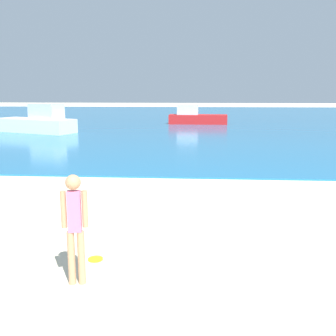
# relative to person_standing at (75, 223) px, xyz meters

# --- Properties ---
(water) EXTENTS (160.00, 60.00, 0.06)m
(water) POSITION_rel_person_standing_xyz_m (1.64, 37.58, -0.94)
(water) COLOR #1E6B9E
(water) RESTS_ON ground
(person_standing) EXTENTS (0.39, 0.23, 1.71)m
(person_standing) POSITION_rel_person_standing_xyz_m (0.00, 0.00, 0.00)
(person_standing) COLOR tan
(person_standing) RESTS_ON ground
(frisbee) EXTENTS (0.26, 0.26, 0.03)m
(frisbee) POSITION_rel_person_standing_xyz_m (0.05, 0.89, -0.96)
(frisbee) COLOR yellow
(frisbee) RESTS_ON ground
(boat_near) EXTENTS (6.18, 3.96, 2.01)m
(boat_near) POSITION_rel_person_standing_xyz_m (-9.31, 21.66, -0.22)
(boat_near) COLOR white
(boat_near) RESTS_ON water
(boat_far) EXTENTS (5.09, 1.78, 1.71)m
(boat_far) POSITION_rel_person_standing_xyz_m (1.63, 29.75, -0.32)
(boat_far) COLOR red
(boat_far) RESTS_ON water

